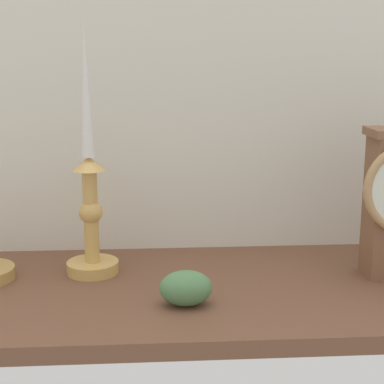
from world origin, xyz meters
TOP-DOWN VIEW (x-y plane):
  - ground_plane at (0.00, 0.00)cm, footprint 100.00×36.00cm
  - back_wall at (0.00, 18.50)cm, footprint 120.00×2.00cm
  - candlestick_tall_left at (-18.31, 6.26)cm, footprint 7.96×7.96cm
  - ivy_sprig at (-4.67, -7.08)cm, footprint 7.13×4.99cm

SIDE VIEW (x-z plane):
  - ground_plane at x=0.00cm, z-range -2.40..0.00cm
  - ivy_sprig at x=-4.67cm, z-range 0.00..4.84cm
  - candlestick_tall_left at x=-18.31cm, z-range -7.22..30.38cm
  - back_wall at x=0.00cm, z-range 0.00..65.00cm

